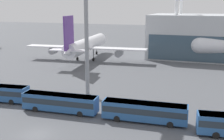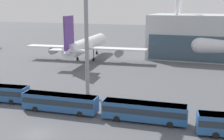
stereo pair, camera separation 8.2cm
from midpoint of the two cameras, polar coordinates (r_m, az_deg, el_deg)
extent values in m
plane|color=#515459|center=(42.04, -15.02, -12.50)|extent=(440.00, 440.00, 0.00)
torus|color=white|center=(101.84, 13.51, 12.73)|extent=(1.10, 15.24, 15.24)
cylinder|color=white|center=(93.16, -5.04, 5.20)|extent=(7.41, 32.34, 4.28)
sphere|color=white|center=(108.34, -2.31, 6.34)|extent=(4.19, 4.19, 4.19)
cone|color=white|center=(78.33, -8.81, 3.59)|extent=(4.74, 7.41, 4.06)
cube|color=white|center=(91.44, -5.43, 4.57)|extent=(40.34, 7.99, 0.35)
cylinder|color=gray|center=(95.90, -11.78, 3.89)|extent=(2.61, 3.33, 2.32)
cylinder|color=gray|center=(88.64, 1.48, 3.43)|extent=(2.61, 3.33, 2.32)
cube|color=#5B338C|center=(78.37, -8.72, 7.47)|extent=(1.03, 6.46, 9.22)
cube|color=white|center=(78.97, -8.60, 3.99)|extent=(11.39, 4.28, 0.28)
cylinder|color=gray|center=(103.65, -3.10, 4.63)|extent=(0.36, 0.36, 4.14)
cylinder|color=black|center=(103.98, -3.09, 3.51)|extent=(0.56, 1.14, 1.10)
cylinder|color=gray|center=(92.66, -7.03, 3.54)|extent=(0.36, 0.36, 4.14)
cylinder|color=black|center=(93.02, -7.00, 2.29)|extent=(0.56, 1.14, 1.10)
cylinder|color=gray|center=(90.85, -3.74, 3.42)|extent=(0.36, 0.36, 4.14)
cylinder|color=black|center=(91.22, -3.72, 2.14)|extent=(0.56, 1.14, 1.10)
sphere|color=silver|center=(91.85, 17.33, 4.87)|extent=(5.38, 5.38, 5.38)
cylinder|color=gray|center=(92.92, 20.87, 2.93)|extent=(0.36, 0.36, 4.55)
cylinder|color=black|center=(93.32, 20.76, 1.56)|extent=(1.14, 0.57, 1.10)
cylinder|color=black|center=(56.78, -18.46, -5.39)|extent=(1.03, 0.42, 1.00)
cylinder|color=black|center=(54.88, -19.71, -6.13)|extent=(1.03, 0.42, 1.00)
cube|color=#285693|center=(48.70, -10.49, -6.44)|extent=(13.31, 3.39, 2.73)
cube|color=#232D38|center=(48.61, -10.50, -6.14)|extent=(13.05, 3.40, 0.95)
cube|color=silver|center=(48.29, -10.55, -4.99)|extent=(12.91, 3.29, 0.12)
cylinder|color=black|center=(48.57, -5.44, -7.89)|extent=(1.02, 0.36, 1.00)
cylinder|color=black|center=(46.54, -6.49, -8.88)|extent=(1.02, 0.36, 1.00)
cylinder|color=black|center=(51.94, -13.93, -6.82)|extent=(1.02, 0.36, 1.00)
cylinder|color=black|center=(50.04, -15.26, -7.67)|extent=(1.02, 0.36, 1.00)
cube|color=#285693|center=(44.27, 6.60, -8.33)|extent=(13.31, 3.40, 2.73)
cube|color=#232D38|center=(44.17, 6.61, -8.00)|extent=(13.05, 3.41, 0.95)
cube|color=silver|center=(43.81, 6.64, -6.74)|extent=(12.91, 3.29, 0.12)
cylinder|color=black|center=(45.44, 11.96, -9.65)|extent=(1.02, 0.36, 1.00)
cylinder|color=black|center=(43.27, 11.74, -10.83)|extent=(1.02, 0.36, 1.00)
cylinder|color=black|center=(46.55, 1.77, -8.79)|extent=(1.02, 0.36, 1.00)
cylinder|color=black|center=(44.43, 1.03, -9.88)|extent=(1.02, 0.36, 1.00)
cylinder|color=black|center=(43.86, 19.95, -11.03)|extent=(1.03, 0.43, 1.00)
cylinder|color=black|center=(41.74, 20.38, -12.34)|extent=(1.03, 0.43, 1.00)
cylinder|color=gray|center=(55.27, -5.17, 7.19)|extent=(0.80, 0.80, 24.42)
camera|label=1|loc=(0.04, -89.96, 0.01)|focal=45.00mm
camera|label=2|loc=(0.04, 90.04, -0.01)|focal=45.00mm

